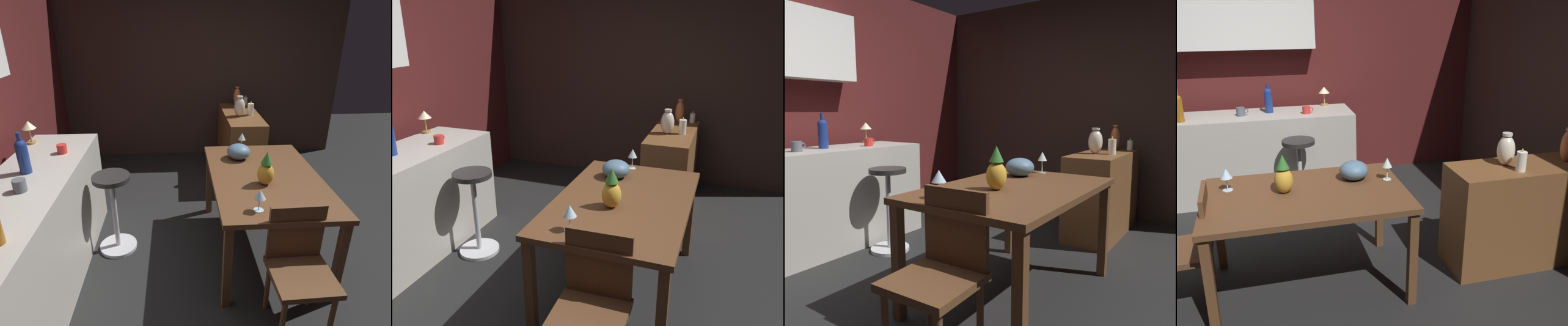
% 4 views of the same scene
% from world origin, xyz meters
% --- Properties ---
extents(ground_plane, '(9.00, 9.00, 0.00)m').
position_xyz_m(ground_plane, '(0.00, 0.00, 0.00)').
color(ground_plane, black).
extents(wall_side_right, '(0.10, 4.40, 2.60)m').
position_xyz_m(wall_side_right, '(2.55, 0.30, 1.30)').
color(wall_side_right, '#33231E').
rests_on(wall_side_right, ground_plane).
extents(dining_table, '(1.39, 0.91, 0.74)m').
position_xyz_m(dining_table, '(0.16, -0.26, 0.66)').
color(dining_table, '#56351E').
rests_on(dining_table, ground_plane).
extents(sideboard_cabinet, '(1.10, 0.44, 0.82)m').
position_xyz_m(sideboard_cabinet, '(1.78, -0.36, 0.41)').
color(sideboard_cabinet, brown).
rests_on(sideboard_cabinet, ground_plane).
extents(chair_near_window, '(0.41, 0.41, 0.85)m').
position_xyz_m(chair_near_window, '(-0.62, -0.31, 0.47)').
color(chair_near_window, '#56351E').
rests_on(chair_near_window, ground_plane).
extents(bar_stool, '(0.34, 0.34, 0.74)m').
position_xyz_m(bar_stool, '(0.24, 1.04, 0.39)').
color(bar_stool, '#262323').
rests_on(bar_stool, ground_plane).
extents(wine_glass_left, '(0.08, 0.08, 0.16)m').
position_xyz_m(wine_glass_left, '(-0.37, -0.08, 0.86)').
color(wine_glass_left, silver).
rests_on(wine_glass_left, dining_table).
extents(wine_glass_right, '(0.07, 0.07, 0.17)m').
position_xyz_m(wine_glass_right, '(0.77, -0.17, 0.87)').
color(wine_glass_right, silver).
rests_on(wine_glass_right, dining_table).
extents(pineapple_centerpiece, '(0.13, 0.13, 0.28)m').
position_xyz_m(pineapple_centerpiece, '(0.01, -0.22, 0.86)').
color(pineapple_centerpiece, gold).
rests_on(pineapple_centerpiece, dining_table).
extents(fruit_bowl, '(0.22, 0.22, 0.14)m').
position_xyz_m(fruit_bowl, '(0.53, -0.10, 0.81)').
color(fruit_bowl, slate).
rests_on(fruit_bowl, dining_table).
extents(cup_red, '(0.12, 0.08, 0.08)m').
position_xyz_m(cup_red, '(0.38, 1.45, 0.94)').
color(cup_red, red).
rests_on(cup_red, kitchen_counter).
extents(counter_lamp, '(0.12, 0.12, 0.21)m').
position_xyz_m(counter_lamp, '(0.62, 1.80, 1.06)').
color(counter_lamp, '#A58447').
rests_on(counter_lamp, kitchen_counter).
extents(pillar_candle_tall, '(0.07, 0.07, 0.17)m').
position_xyz_m(pillar_candle_tall, '(1.71, -0.46, 0.89)').
color(pillar_candle_tall, white).
rests_on(pillar_candle_tall, sideboard_cabinet).
extents(pillar_candle_short, '(0.06, 0.06, 0.13)m').
position_xyz_m(pillar_candle_short, '(2.24, -0.50, 0.87)').
color(pillar_candle_short, white).
rests_on(pillar_candle_short, sideboard_cabinet).
extents(vase_ceramic_ivory, '(0.13, 0.13, 0.25)m').
position_xyz_m(vase_ceramic_ivory, '(1.66, -0.31, 0.94)').
color(vase_ceramic_ivory, beige).
rests_on(vase_ceramic_ivory, sideboard_cabinet).
extents(vase_copper, '(0.10, 0.10, 0.27)m').
position_xyz_m(vase_copper, '(2.16, -0.36, 0.95)').
color(vase_copper, '#B26038').
rests_on(vase_copper, sideboard_cabinet).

